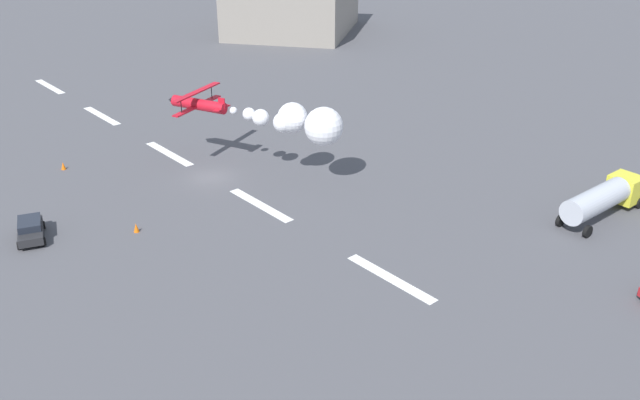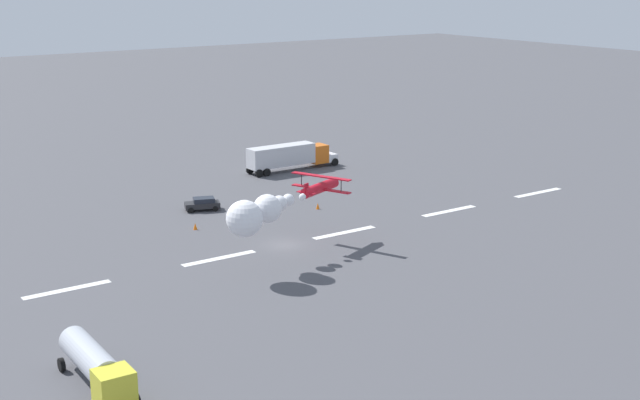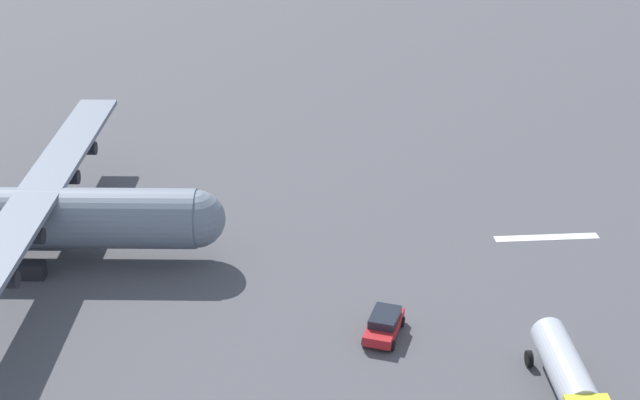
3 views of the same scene
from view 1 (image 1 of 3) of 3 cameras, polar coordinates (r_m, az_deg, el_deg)
ground_plane at (r=65.28m, az=-8.91°, el=1.85°), size 440.00×440.00×0.00m
runway_stripe_0 at (r=98.24m, az=-21.27°, el=8.66°), size 8.00×0.90×0.01m
runway_stripe_1 at (r=84.51m, az=-17.45°, el=6.60°), size 8.00×0.90×0.01m
runway_stripe_2 at (r=71.44m, az=-12.26°, el=3.73°), size 8.00×0.90×0.01m
runway_stripe_3 at (r=59.46m, az=-4.91°, el=-0.41°), size 8.00×0.90×0.01m
runway_stripe_4 at (r=49.38m, az=5.81°, el=-6.39°), size 8.00×0.90×0.01m
stunt_biplane_red at (r=61.66m, az=-2.19°, el=6.53°), size 17.03×10.21×3.39m
fuel_tanker_truck at (r=61.07m, az=22.23°, el=0.18°), size 2.93×9.32×2.90m
followme_car_yellow at (r=58.18m, az=-22.65°, el=-2.22°), size 4.44×3.10×1.52m
hangar_building at (r=122.72m, az=-2.28°, el=15.63°), size 28.24×28.75×10.82m
traffic_cone_near at (r=70.41m, az=-20.30°, el=2.65°), size 0.44×0.44×0.75m
traffic_cone_far at (r=56.72m, az=-14.83°, el=-2.20°), size 0.44×0.44×0.75m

